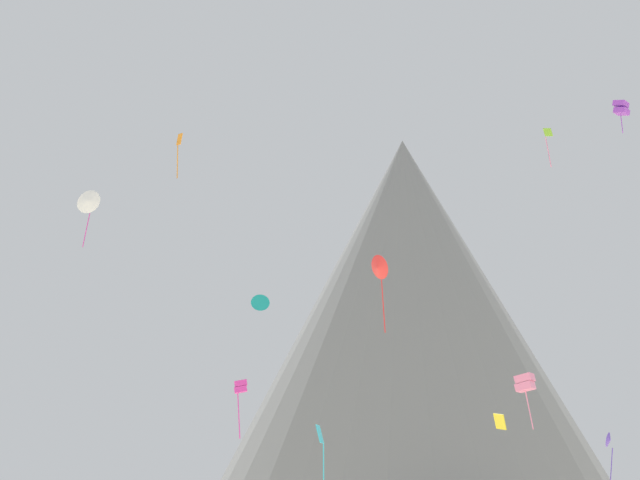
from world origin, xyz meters
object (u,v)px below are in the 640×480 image
at_px(kite_yellow_low, 500,422).
at_px(kite_violet_high, 621,108).
at_px(kite_teal_mid, 260,303).
at_px(kite_orange_high, 179,146).
at_px(rock_massif, 405,329).
at_px(kite_lime_high, 548,139).
at_px(kite_indigo_low, 609,441).
at_px(kite_cyan_low, 321,442).
at_px(kite_pink_low, 525,383).
at_px(kite_white_high, 88,202).
at_px(kite_red_mid, 379,269).
at_px(kite_magenta_low, 241,387).

bearing_deg(kite_yellow_low, kite_violet_high, 164.93).
distance_m(kite_teal_mid, kite_orange_high, 16.36).
bearing_deg(kite_orange_high, rock_massif, 152.76).
relative_size(kite_orange_high, kite_lime_high, 1.11).
bearing_deg(kite_teal_mid, rock_massif, -121.91).
bearing_deg(rock_massif, kite_indigo_low, -53.99).
relative_size(kite_cyan_low, kite_pink_low, 1.12).
bearing_deg(kite_violet_high, kite_white_high, -42.75).
relative_size(kite_cyan_low, kite_indigo_low, 1.13).
bearing_deg(kite_yellow_low, kite_pink_low, 179.74).
height_order(kite_white_high, kite_indigo_low, kite_white_high).
bearing_deg(kite_white_high, kite_lime_high, 8.21).
xyz_separation_m(kite_red_mid, kite_indigo_low, (18.30, 19.75, -11.26)).
relative_size(kite_yellow_low, kite_violet_high, 0.31).
xyz_separation_m(kite_pink_low, kite_magenta_low, (-21.56, -1.23, -0.14)).
relative_size(kite_orange_high, kite_violet_high, 1.21).
relative_size(kite_orange_high, kite_white_high, 0.77).
relative_size(kite_red_mid, kite_magenta_low, 1.25).
bearing_deg(kite_lime_high, kite_orange_high, -152.44).
bearing_deg(kite_orange_high, kite_cyan_low, 54.45).
bearing_deg(kite_orange_high, kite_violet_high, 109.62).
xyz_separation_m(kite_cyan_low, kite_pink_low, (14.51, 7.07, 4.51)).
height_order(kite_teal_mid, kite_cyan_low, kite_teal_mid).
xyz_separation_m(kite_orange_high, kite_indigo_low, (36.84, 9.10, -25.77)).
distance_m(kite_orange_high, kite_pink_low, 36.46).
distance_m(kite_yellow_low, kite_red_mid, 14.50).
xyz_separation_m(kite_teal_mid, kite_pink_low, (21.30, -4.27, -7.51)).
height_order(kite_white_high, kite_cyan_low, kite_white_high).
bearing_deg(kite_magenta_low, rock_massif, -29.70).
xyz_separation_m(kite_pink_low, kite_red_mid, (-10.34, -7.16, 7.48)).
height_order(kite_teal_mid, kite_orange_high, kite_orange_high).
distance_m(kite_teal_mid, kite_lime_high, 30.28).
height_order(kite_cyan_low, kite_red_mid, kite_red_mid).
xyz_separation_m(rock_massif, kite_magenta_low, (-11.05, -39.23, -10.82)).
distance_m(kite_white_high, kite_cyan_low, 35.90).
height_order(kite_indigo_low, kite_violet_high, kite_violet_high).
distance_m(kite_orange_high, kite_violet_high, 44.65).
bearing_deg(kite_violet_high, kite_orange_high, -35.84).
bearing_deg(kite_cyan_low, kite_orange_high, -75.01).
height_order(kite_orange_high, kite_lime_high, kite_lime_high).
xyz_separation_m(kite_pink_low, kite_indigo_low, (7.96, 12.59, -3.78)).
relative_size(kite_orange_high, kite_indigo_low, 1.06).
distance_m(kite_teal_mid, kite_white_high, 20.47).
bearing_deg(kite_lime_high, kite_red_mid, -113.90).
relative_size(kite_red_mid, kite_indigo_low, 1.35).
relative_size(kite_pink_low, kite_lime_high, 1.06).
xyz_separation_m(kite_lime_high, kite_magenta_low, (-25.78, -10.34, -23.20)).
relative_size(kite_yellow_low, kite_orange_high, 0.25).
xyz_separation_m(kite_red_mid, kite_lime_high, (14.56, 16.27, 15.58)).
xyz_separation_m(kite_orange_high, kite_white_high, (-9.68, 3.37, -3.77)).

